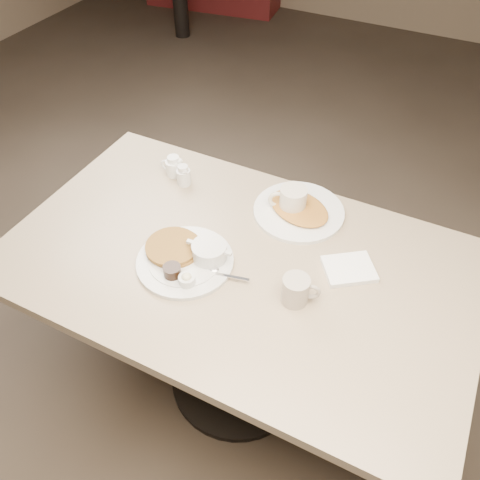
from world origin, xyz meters
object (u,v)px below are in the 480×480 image
at_px(diner_table, 237,293).
at_px(hash_plate, 299,210).
at_px(creamer_left, 174,166).
at_px(creamer_right, 184,176).
at_px(main_plate, 188,257).
at_px(coffee_mug_near, 296,290).
at_px(coffee_mug_far, 292,201).

xyz_separation_m(diner_table, hash_plate, (0.09, 0.29, 0.18)).
relative_size(creamer_left, creamer_right, 1.18).
distance_m(main_plate, hash_plate, 0.44).
xyz_separation_m(creamer_left, hash_plate, (0.51, 0.01, -0.02)).
xyz_separation_m(coffee_mug_near, creamer_left, (-0.64, 0.36, -0.01)).
distance_m(diner_table, main_plate, 0.25).
distance_m(main_plate, coffee_mug_far, 0.42).
bearing_deg(diner_table, creamer_right, 143.93).
bearing_deg(creamer_right, diner_table, -36.07).
height_order(diner_table, coffee_mug_near, coffee_mug_near).
xyz_separation_m(coffee_mug_near, hash_plate, (-0.13, 0.36, -0.03)).
bearing_deg(main_plate, coffee_mug_far, 61.28).
bearing_deg(diner_table, coffee_mug_near, -16.58).
distance_m(diner_table, creamer_right, 0.48).
bearing_deg(main_plate, creamer_left, 127.45).
relative_size(coffee_mug_far, hash_plate, 0.35).
xyz_separation_m(main_plate, coffee_mug_near, (0.36, 0.01, 0.02)).
distance_m(main_plate, coffee_mug_near, 0.36).
relative_size(coffee_mug_far, creamer_right, 1.81).
bearing_deg(creamer_left, coffee_mug_near, -28.99).
height_order(main_plate, creamer_left, creamer_left).
distance_m(coffee_mug_near, creamer_left, 0.74).
height_order(main_plate, creamer_right, creamer_right).
bearing_deg(coffee_mug_far, coffee_mug_near, -65.67).
relative_size(main_plate, hash_plate, 0.92).
relative_size(main_plate, creamer_left, 4.07).
bearing_deg(creamer_right, main_plate, -56.96).
relative_size(coffee_mug_far, creamer_left, 1.52).
bearing_deg(creamer_left, diner_table, -34.76).
bearing_deg(hash_plate, coffee_mug_near, -69.64).
height_order(diner_table, creamer_right, creamer_right).
height_order(coffee_mug_far, creamer_left, coffee_mug_far).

